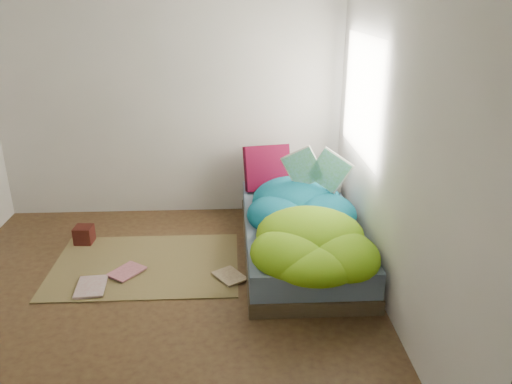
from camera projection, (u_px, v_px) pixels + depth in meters
ground at (155, 301)px, 3.85m from camera, size 3.50×3.50×0.00m
room_walls at (138, 89)px, 3.26m from camera, size 3.54×3.54×2.62m
bed at (300, 236)px, 4.52m from camera, size 1.00×2.00×0.34m
duvet at (305, 211)px, 4.19m from camera, size 0.96×1.84×0.34m
rug at (146, 265)px, 4.36m from camera, size 1.60×1.10×0.01m
pillow_floral at (309, 183)px, 5.11m from camera, size 0.63×0.46×0.13m
pillow_magenta at (267, 168)px, 5.06m from camera, size 0.47×0.22×0.46m
open_book at (316, 159)px, 4.45m from camera, size 0.52×0.30×0.31m
wooden_box at (84, 235)px, 4.71m from camera, size 0.17×0.17×0.16m
floor_book_a at (76, 288)px, 3.98m from camera, size 0.26×0.33×0.02m
floor_book_b at (118, 268)px, 4.26m from camera, size 0.34×0.35×0.03m
floor_book_c at (220, 280)px, 4.09m from camera, size 0.31×0.33×0.02m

